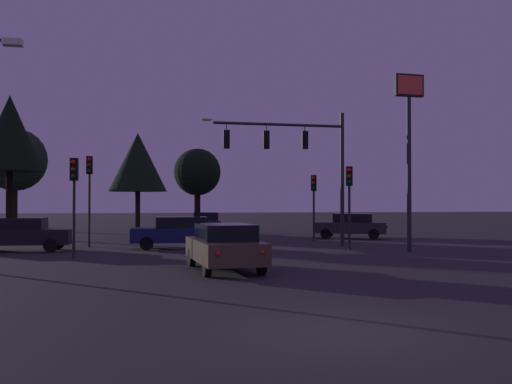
{
  "coord_description": "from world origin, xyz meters",
  "views": [
    {
      "loc": [
        -3.29,
        -9.61,
        2.24
      ],
      "look_at": [
        1.66,
        17.69,
        2.71
      ],
      "focal_mm": 40.82,
      "sensor_mm": 36.0,
      "label": 1
    }
  ],
  "objects_px": {
    "car_nearside_lane": "(225,246)",
    "car_parked_lot": "(351,225)",
    "tree_behind_sign": "(10,134)",
    "car_far_lane": "(206,223)",
    "tree_center_horizon": "(15,160)",
    "traffic_signal_mast_arm": "(297,152)",
    "traffic_light_corner_left": "(74,187)",
    "tree_left_far": "(138,162)",
    "store_sign_illuminated": "(409,123)",
    "car_crossing_left": "(19,234)",
    "tree_right_cluster": "(197,173)",
    "traffic_light_corner_right": "(89,183)",
    "car_crossing_right": "(179,232)",
    "traffic_light_median": "(349,190)",
    "traffic_light_far_side": "(314,194)"
  },
  "relations": [
    {
      "from": "tree_behind_sign",
      "to": "tree_center_horizon",
      "type": "height_order",
      "value": "tree_behind_sign"
    },
    {
      "from": "car_nearside_lane",
      "to": "car_crossing_left",
      "type": "bearing_deg",
      "value": 132.54
    },
    {
      "from": "tree_behind_sign",
      "to": "tree_right_cluster",
      "type": "distance_m",
      "value": 14.11
    },
    {
      "from": "traffic_signal_mast_arm",
      "to": "car_far_lane",
      "type": "bearing_deg",
      "value": 106.65
    },
    {
      "from": "traffic_light_corner_right",
      "to": "tree_center_horizon",
      "type": "relative_size",
      "value": 0.55
    },
    {
      "from": "car_crossing_right",
      "to": "tree_right_cluster",
      "type": "distance_m",
      "value": 17.76
    },
    {
      "from": "tree_behind_sign",
      "to": "tree_right_cluster",
      "type": "bearing_deg",
      "value": 27.95
    },
    {
      "from": "traffic_light_corner_left",
      "to": "tree_right_cluster",
      "type": "relative_size",
      "value": 0.62
    },
    {
      "from": "traffic_signal_mast_arm",
      "to": "tree_left_far",
      "type": "bearing_deg",
      "value": 135.95
    },
    {
      "from": "store_sign_illuminated",
      "to": "car_nearside_lane",
      "type": "bearing_deg",
      "value": -148.47
    },
    {
      "from": "tree_behind_sign",
      "to": "car_far_lane",
      "type": "bearing_deg",
      "value": 5.28
    },
    {
      "from": "car_crossing_right",
      "to": "tree_center_horizon",
      "type": "relative_size",
      "value": 0.56
    },
    {
      "from": "traffic_signal_mast_arm",
      "to": "tree_behind_sign",
      "type": "distance_m",
      "value": 19.22
    },
    {
      "from": "car_crossing_left",
      "to": "store_sign_illuminated",
      "type": "xyz_separation_m",
      "value": [
        17.25,
        -3.42,
        4.97
      ]
    },
    {
      "from": "traffic_light_median",
      "to": "tree_behind_sign",
      "type": "height_order",
      "value": "tree_behind_sign"
    },
    {
      "from": "car_far_lane",
      "to": "tree_center_horizon",
      "type": "height_order",
      "value": "tree_center_horizon"
    },
    {
      "from": "car_crossing_right",
      "to": "car_far_lane",
      "type": "bearing_deg",
      "value": 78.53
    },
    {
      "from": "car_parked_lot",
      "to": "tree_center_horizon",
      "type": "relative_size",
      "value": 0.57
    },
    {
      "from": "store_sign_illuminated",
      "to": "car_crossing_left",
      "type": "bearing_deg",
      "value": 168.79
    },
    {
      "from": "store_sign_illuminated",
      "to": "traffic_signal_mast_arm",
      "type": "bearing_deg",
      "value": 137.7
    },
    {
      "from": "car_parked_lot",
      "to": "store_sign_illuminated",
      "type": "distance_m",
      "value": 10.74
    },
    {
      "from": "car_nearside_lane",
      "to": "car_parked_lot",
      "type": "xyz_separation_m",
      "value": [
        9.68,
        15.04,
        -0.0
      ]
    },
    {
      "from": "car_crossing_right",
      "to": "tree_center_horizon",
      "type": "xyz_separation_m",
      "value": [
        -12.13,
        21.58,
        4.83
      ]
    },
    {
      "from": "traffic_light_median",
      "to": "store_sign_illuminated",
      "type": "xyz_separation_m",
      "value": [
        2.33,
        -1.37,
        3.0
      ]
    },
    {
      "from": "tree_left_far",
      "to": "tree_center_horizon",
      "type": "distance_m",
      "value": 16.99
    },
    {
      "from": "traffic_signal_mast_arm",
      "to": "car_crossing_right",
      "type": "bearing_deg",
      "value": -178.49
    },
    {
      "from": "traffic_signal_mast_arm",
      "to": "traffic_light_corner_left",
      "type": "xyz_separation_m",
      "value": [
        -10.22,
        -4.28,
        -1.89
      ]
    },
    {
      "from": "traffic_light_median",
      "to": "car_crossing_left",
      "type": "distance_m",
      "value": 15.19
    },
    {
      "from": "car_parked_lot",
      "to": "tree_center_horizon",
      "type": "bearing_deg",
      "value": 145.46
    },
    {
      "from": "traffic_light_corner_right",
      "to": "tree_right_cluster",
      "type": "height_order",
      "value": "tree_right_cluster"
    },
    {
      "from": "car_far_lane",
      "to": "tree_left_far",
      "type": "relative_size",
      "value": 0.72
    },
    {
      "from": "traffic_light_far_side",
      "to": "traffic_light_corner_right",
      "type": "bearing_deg",
      "value": -171.97
    },
    {
      "from": "car_far_lane",
      "to": "tree_behind_sign",
      "type": "relative_size",
      "value": 0.51
    },
    {
      "from": "traffic_signal_mast_arm",
      "to": "car_crossing_right",
      "type": "distance_m",
      "value": 7.08
    },
    {
      "from": "store_sign_illuminated",
      "to": "tree_behind_sign",
      "type": "bearing_deg",
      "value": 144.6
    },
    {
      "from": "traffic_light_far_side",
      "to": "tree_right_cluster",
      "type": "height_order",
      "value": "tree_right_cluster"
    },
    {
      "from": "traffic_signal_mast_arm",
      "to": "tree_center_horizon",
      "type": "xyz_separation_m",
      "value": [
        -18.02,
        21.42,
        0.9
      ]
    },
    {
      "from": "traffic_light_corner_right",
      "to": "car_far_lane",
      "type": "height_order",
      "value": "traffic_light_corner_right"
    },
    {
      "from": "traffic_light_corner_left",
      "to": "store_sign_illuminated",
      "type": "relative_size",
      "value": 0.5
    },
    {
      "from": "traffic_signal_mast_arm",
      "to": "traffic_light_corner_left",
      "type": "distance_m",
      "value": 11.24
    },
    {
      "from": "car_crossing_right",
      "to": "tree_behind_sign",
      "type": "height_order",
      "value": "tree_behind_sign"
    },
    {
      "from": "traffic_light_far_side",
      "to": "tree_behind_sign",
      "type": "height_order",
      "value": "tree_behind_sign"
    },
    {
      "from": "tree_right_cluster",
      "to": "tree_center_horizon",
      "type": "bearing_deg",
      "value": 163.15
    },
    {
      "from": "car_crossing_left",
      "to": "car_parked_lot",
      "type": "xyz_separation_m",
      "value": [
        17.9,
        6.08,
        -0.0
      ]
    },
    {
      "from": "car_crossing_left",
      "to": "tree_behind_sign",
      "type": "height_order",
      "value": "tree_behind_sign"
    },
    {
      "from": "traffic_light_corner_left",
      "to": "car_nearside_lane",
      "type": "xyz_separation_m",
      "value": [
        5.37,
        -5.07,
        -2.03
      ]
    },
    {
      "from": "traffic_light_corner_right",
      "to": "car_crossing_right",
      "type": "bearing_deg",
      "value": -24.12
    },
    {
      "from": "traffic_light_far_side",
      "to": "car_crossing_left",
      "type": "bearing_deg",
      "value": -165.41
    },
    {
      "from": "car_parked_lot",
      "to": "tree_behind_sign",
      "type": "height_order",
      "value": "tree_behind_sign"
    },
    {
      "from": "car_far_lane",
      "to": "traffic_light_corner_left",
      "type": "bearing_deg",
      "value": -112.86
    }
  ]
}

